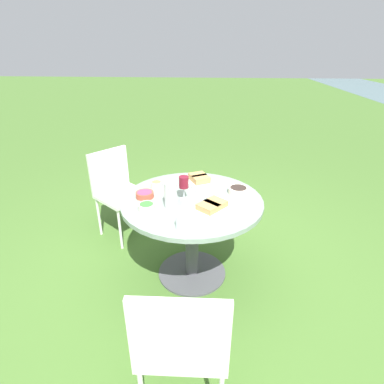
{
  "coord_description": "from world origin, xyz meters",
  "views": [
    {
      "loc": [
        2.07,
        0.17,
        1.79
      ],
      "look_at": [
        0.0,
        0.0,
        0.79
      ],
      "focal_mm": 28.0,
      "sensor_mm": 36.0,
      "label": 1
    }
  ],
  "objects_px": {
    "chair_near_left": "(117,187)",
    "wine_glass": "(184,183)",
    "dining_table": "(192,215)",
    "water_pitcher": "(171,195)",
    "chair_near_right": "(182,338)"
  },
  "relations": [
    {
      "from": "dining_table",
      "to": "chair_near_left",
      "type": "height_order",
      "value": "chair_near_left"
    },
    {
      "from": "dining_table",
      "to": "water_pitcher",
      "type": "bearing_deg",
      "value": -44.27
    },
    {
      "from": "water_pitcher",
      "to": "chair_near_left",
      "type": "bearing_deg",
      "value": -139.0
    },
    {
      "from": "dining_table",
      "to": "chair_near_right",
      "type": "relative_size",
      "value": 1.24
    },
    {
      "from": "chair_near_right",
      "to": "wine_glass",
      "type": "bearing_deg",
      "value": -174.62
    },
    {
      "from": "water_pitcher",
      "to": "wine_glass",
      "type": "bearing_deg",
      "value": 148.95
    },
    {
      "from": "dining_table",
      "to": "water_pitcher",
      "type": "xyz_separation_m",
      "value": [
        0.15,
        -0.14,
        0.25
      ]
    },
    {
      "from": "chair_near_right",
      "to": "water_pitcher",
      "type": "height_order",
      "value": "water_pitcher"
    },
    {
      "from": "chair_near_right",
      "to": "water_pitcher",
      "type": "bearing_deg",
      "value": -168.91
    },
    {
      "from": "chair_near_left",
      "to": "chair_near_right",
      "type": "height_order",
      "value": "same"
    },
    {
      "from": "chair_near_left",
      "to": "wine_glass",
      "type": "bearing_deg",
      "value": 49.85
    },
    {
      "from": "chair_near_left",
      "to": "wine_glass",
      "type": "xyz_separation_m",
      "value": [
        0.64,
        0.75,
        0.35
      ]
    },
    {
      "from": "chair_near_left",
      "to": "chair_near_right",
      "type": "xyz_separation_m",
      "value": [
        1.7,
        0.85,
        0.0
      ]
    },
    {
      "from": "wine_glass",
      "to": "water_pitcher",
      "type": "bearing_deg",
      "value": -31.05
    },
    {
      "from": "chair_near_left",
      "to": "chair_near_right",
      "type": "distance_m",
      "value": 1.91
    }
  ]
}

